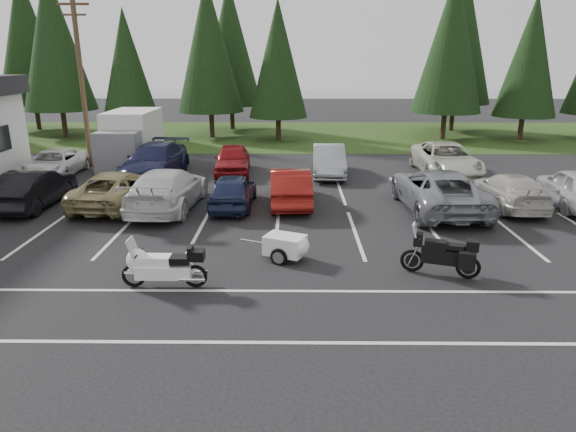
{
  "coord_description": "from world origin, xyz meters",
  "views": [
    {
      "loc": [
        1.05,
        -15.55,
        5.79
      ],
      "look_at": [
        0.9,
        -0.5,
        1.1
      ],
      "focal_mm": 32.0,
      "sensor_mm": 36.0,
      "label": 1
    }
  ],
  "objects_px": {
    "car_far_2": "(233,159)",
    "car_far_0": "(54,164)",
    "car_near_2": "(118,189)",
    "car_far_1": "(155,161)",
    "touring_motorcycle": "(163,263)",
    "car_near_5": "(290,186)",
    "car_far_3": "(329,161)",
    "car_near_4": "(233,190)",
    "car_far_4": "(446,159)",
    "car_near_1": "(33,189)",
    "car_near_7": "(509,190)",
    "cargo_trailer": "(285,247)",
    "adventure_motorcycle": "(441,251)",
    "utility_pole": "(81,78)",
    "box_truck": "(128,139)",
    "car_near_3": "(168,189)",
    "car_near_6": "(438,190)"
  },
  "relations": [
    {
      "from": "car_far_0",
      "to": "car_far_2",
      "type": "xyz_separation_m",
      "value": [
        8.88,
        0.79,
        0.07
      ]
    },
    {
      "from": "car_near_6",
      "to": "cargo_trailer",
      "type": "xyz_separation_m",
      "value": [
        -5.89,
        -5.18,
        -0.44
      ]
    },
    {
      "from": "utility_pole",
      "to": "touring_motorcycle",
      "type": "height_order",
      "value": "utility_pole"
    },
    {
      "from": "car_near_2",
      "to": "car_near_5",
      "type": "height_order",
      "value": "car_near_5"
    },
    {
      "from": "car_near_6",
      "to": "car_far_3",
      "type": "relative_size",
      "value": 1.3
    },
    {
      "from": "box_truck",
      "to": "car_near_7",
      "type": "distance_m",
      "value": 19.49
    },
    {
      "from": "car_near_2",
      "to": "car_near_7",
      "type": "distance_m",
      "value": 15.69
    },
    {
      "from": "car_near_4",
      "to": "touring_motorcycle",
      "type": "relative_size",
      "value": 1.63
    },
    {
      "from": "car_near_7",
      "to": "cargo_trailer",
      "type": "relative_size",
      "value": 2.81
    },
    {
      "from": "car_near_3",
      "to": "car_near_6",
      "type": "height_order",
      "value": "car_near_6"
    },
    {
      "from": "car_near_1",
      "to": "cargo_trailer",
      "type": "xyz_separation_m",
      "value": [
        10.12,
        -5.53,
        -0.37
      ]
    },
    {
      "from": "car_near_5",
      "to": "car_near_6",
      "type": "height_order",
      "value": "car_near_6"
    },
    {
      "from": "car_near_4",
      "to": "car_far_3",
      "type": "distance_m",
      "value": 7.22
    },
    {
      "from": "utility_pole",
      "to": "box_truck",
      "type": "distance_m",
      "value": 3.85
    },
    {
      "from": "car_near_4",
      "to": "car_far_3",
      "type": "bearing_deg",
      "value": -124.34
    },
    {
      "from": "car_near_2",
      "to": "car_far_3",
      "type": "xyz_separation_m",
      "value": [
        8.86,
        5.72,
        0.03
      ]
    },
    {
      "from": "car_near_4",
      "to": "car_far_3",
      "type": "xyz_separation_m",
      "value": [
        4.21,
        5.86,
        0.06
      ]
    },
    {
      "from": "car_near_7",
      "to": "adventure_motorcycle",
      "type": "distance_m",
      "value": 8.22
    },
    {
      "from": "car_far_1",
      "to": "adventure_motorcycle",
      "type": "distance_m",
      "value": 16.22
    },
    {
      "from": "box_truck",
      "to": "car_near_3",
      "type": "height_order",
      "value": "box_truck"
    },
    {
      "from": "car_near_1",
      "to": "car_far_4",
      "type": "height_order",
      "value": "car_far_4"
    },
    {
      "from": "car_near_5",
      "to": "touring_motorcycle",
      "type": "height_order",
      "value": "car_near_5"
    },
    {
      "from": "car_near_3",
      "to": "car_near_5",
      "type": "distance_m",
      "value": 4.87
    },
    {
      "from": "car_far_2",
      "to": "car_far_0",
      "type": "bearing_deg",
      "value": -178.61
    },
    {
      "from": "utility_pole",
      "to": "car_far_1",
      "type": "bearing_deg",
      "value": -30.51
    },
    {
      "from": "car_far_1",
      "to": "touring_motorcycle",
      "type": "bearing_deg",
      "value": -69.06
    },
    {
      "from": "box_truck",
      "to": "car_far_0",
      "type": "distance_m",
      "value": 4.17
    },
    {
      "from": "car_near_6",
      "to": "car_far_4",
      "type": "distance_m",
      "value": 6.69
    },
    {
      "from": "car_near_7",
      "to": "car_far_3",
      "type": "height_order",
      "value": "car_far_3"
    },
    {
      "from": "adventure_motorcycle",
      "to": "utility_pole",
      "type": "bearing_deg",
      "value": 155.06
    },
    {
      "from": "car_near_2",
      "to": "car_far_3",
      "type": "distance_m",
      "value": 10.54
    },
    {
      "from": "car_near_3",
      "to": "car_near_4",
      "type": "xyz_separation_m",
      "value": [
        2.55,
        0.24,
        -0.12
      ]
    },
    {
      "from": "box_truck",
      "to": "car_near_5",
      "type": "xyz_separation_m",
      "value": [
        8.94,
        -7.82,
        -0.7
      ]
    },
    {
      "from": "car_near_1",
      "to": "car_near_5",
      "type": "relative_size",
      "value": 1.01
    },
    {
      "from": "car_near_7",
      "to": "touring_motorcycle",
      "type": "xyz_separation_m",
      "value": [
        -12.0,
        -7.65,
        0.01
      ]
    },
    {
      "from": "car_far_3",
      "to": "car_far_4",
      "type": "relative_size",
      "value": 0.79
    },
    {
      "from": "utility_pole",
      "to": "car_near_5",
      "type": "bearing_deg",
      "value": -33.78
    },
    {
      "from": "utility_pole",
      "to": "car_far_2",
      "type": "height_order",
      "value": "utility_pole"
    },
    {
      "from": "car_near_2",
      "to": "touring_motorcycle",
      "type": "bearing_deg",
      "value": 120.65
    },
    {
      "from": "box_truck",
      "to": "car_far_2",
      "type": "relative_size",
      "value": 1.3
    },
    {
      "from": "car_far_0",
      "to": "car_near_2",
      "type": "bearing_deg",
      "value": -50.3
    },
    {
      "from": "car_near_6",
      "to": "adventure_motorcycle",
      "type": "distance_m",
      "value": 6.49
    },
    {
      "from": "car_near_7",
      "to": "car_far_2",
      "type": "xyz_separation_m",
      "value": [
        -11.76,
        6.06,
        0.06
      ]
    },
    {
      "from": "utility_pole",
      "to": "box_truck",
      "type": "xyz_separation_m",
      "value": [
        2.0,
        0.5,
        -3.25
      ]
    },
    {
      "from": "adventure_motorcycle",
      "to": "car_near_5",
      "type": "bearing_deg",
      "value": 139.09
    },
    {
      "from": "car_far_2",
      "to": "cargo_trailer",
      "type": "xyz_separation_m",
      "value": [
        2.88,
        -11.77,
        -0.35
      ]
    },
    {
      "from": "car_near_3",
      "to": "adventure_motorcycle",
      "type": "distance_m",
      "value": 11.04
    },
    {
      "from": "car_near_2",
      "to": "car_far_4",
      "type": "bearing_deg",
      "value": -153.62
    },
    {
      "from": "utility_pole",
      "to": "car_far_2",
      "type": "xyz_separation_m",
      "value": [
        7.95,
        -1.56,
        -3.96
      ]
    },
    {
      "from": "box_truck",
      "to": "car_far_4",
      "type": "bearing_deg",
      "value": -7.8
    }
  ]
}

